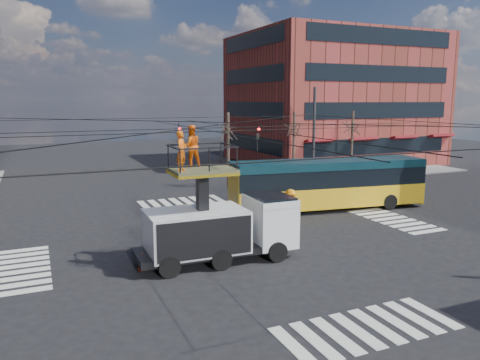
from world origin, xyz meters
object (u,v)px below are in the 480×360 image
(city_bus, at_px, (328,183))
(worker_ground, at_px, (175,234))
(flagger, at_px, (290,206))
(utility_truck, at_px, (220,216))
(traffic_cone, at_px, (142,261))

(city_bus, bearing_deg, worker_ground, -150.40)
(worker_ground, distance_m, flagger, 8.14)
(utility_truck, distance_m, city_bus, 11.68)
(city_bus, distance_m, traffic_cone, 14.67)
(utility_truck, xyz_separation_m, city_bus, (9.87, 6.24, -0.26))
(city_bus, height_order, worker_ground, city_bus)
(traffic_cone, bearing_deg, flagger, 24.16)
(worker_ground, bearing_deg, utility_truck, -132.98)
(worker_ground, height_order, flagger, flagger)
(city_bus, relative_size, traffic_cone, 16.68)
(city_bus, bearing_deg, flagger, -146.77)
(city_bus, xyz_separation_m, worker_ground, (-11.44, -4.65, -0.80))
(utility_truck, xyz_separation_m, traffic_cone, (-3.41, 0.16, -1.60))
(city_bus, relative_size, flagger, 6.67)
(utility_truck, distance_m, traffic_cone, 3.77)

